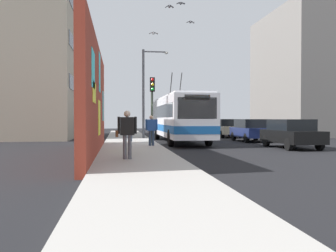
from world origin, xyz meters
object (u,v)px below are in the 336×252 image
Objects in this scene: parked_car_champagne at (226,128)px; pedestrian_near_wall at (127,130)px; parked_car_navy at (251,130)px; pedestrian_at_curb at (151,128)px; city_bus at (179,117)px; street_lamp at (146,87)px; parked_car_black at (291,133)px; traffic_light at (152,99)px; pedestrian_midblock at (130,127)px; parked_car_red at (210,126)px.

pedestrian_near_wall is (-17.52, 9.04, 0.35)m from parked_car_champagne.
pedestrian_near_wall reaches higher than parked_car_champagne.
parked_car_navy is 9.09m from pedestrian_at_curb.
street_lamp is (3.05, 2.02, 2.27)m from city_bus.
traffic_light reaches higher than parked_car_black.
pedestrian_near_wall reaches higher than parked_car_navy.
city_bus is 1.70× the size of street_lamp.
parked_car_champagne is 11.09m from pedestrian_midblock.
parked_car_red is 1.15× the size of traffic_light.
parked_car_red is 11.93m from street_lamp.
parked_car_red is (17.77, 0.00, -0.00)m from parked_car_black.
pedestrian_midblock is (-7.01, 8.60, 0.24)m from parked_car_champagne.
parked_car_champagne is at bearing 180.00° from parked_car_red.
pedestrian_midblock is at bearing -2.41° from pedestrian_near_wall.
street_lamp is (6.08, -0.13, 1.21)m from traffic_light.
pedestrian_at_curb is at bearing 154.02° from city_bus.
parked_car_black is 8.09m from traffic_light.
parked_car_champagne is (6.26, -5.20, -0.91)m from city_bus.
city_bus reaches higher than traffic_light.
parked_car_black is 2.71× the size of pedestrian_midblock.
city_bus is 7.83m from parked_car_black.
city_bus is 5.43m from pedestrian_at_curb.
parked_car_black and parked_car_red have the same top height.
parked_car_navy is (0.19, -5.20, -0.91)m from city_bus.
pedestrian_midblock reaches higher than parked_car_red.
pedestrian_at_curb is at bearing 155.81° from parked_car_red.
city_bus reaches higher than parked_car_champagne.
pedestrian_near_wall is 14.71m from street_lamp.
parked_car_champagne is 0.67× the size of street_lamp.
pedestrian_at_curb is 0.93× the size of pedestrian_near_wall.
street_lamp is (8.83, 7.22, 3.18)m from parked_car_black.
parked_car_red is at bearing -34.00° from pedestrian_midblock.
pedestrian_midblock is at bearing 59.68° from parked_car_black.
traffic_light is at bearing -11.59° from pedestrian_near_wall.
city_bus is 2.76× the size of parked_car_navy.
parked_car_red is 16.84m from traffic_light.
pedestrian_near_wall reaches higher than parked_car_red.
traffic_light reaches higher than parked_car_red.
pedestrian_midblock reaches higher than parked_car_champagne.
parked_car_navy and parked_car_champagne have the same top height.
pedestrian_midblock is 3.12m from traffic_light.
city_bus is at bearing 92.12° from parked_car_navy.
parked_car_black is 10.58m from pedestrian_near_wall.
parked_car_champagne is 5.74m from parked_car_red.
pedestrian_near_wall reaches higher than pedestrian_midblock.
parked_car_navy is at bearing -56.32° from pedestrian_at_curb.
city_bus is at bearing -77.52° from pedestrian_midblock.
parked_car_champagne is (6.06, -0.00, 0.00)m from parked_car_navy.
city_bus is 2.55× the size of parked_car_champagne.
city_bus is 5.28m from parked_car_navy.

